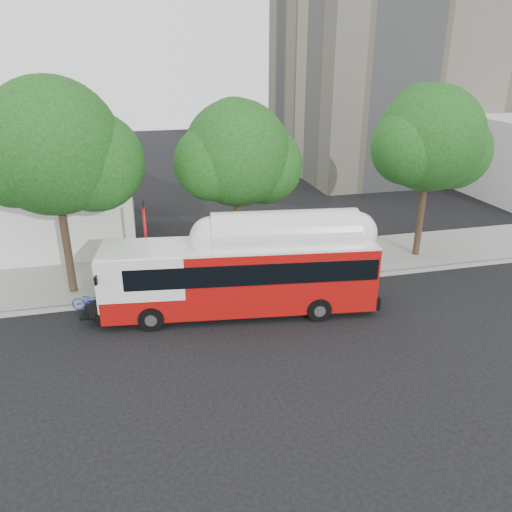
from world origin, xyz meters
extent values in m
plane|color=black|center=(0.00, 0.00, 0.00)|extent=(120.00, 120.00, 0.00)
cube|color=gray|center=(0.00, 6.50, 0.07)|extent=(60.00, 5.00, 0.15)
cube|color=gray|center=(0.00, 3.90, 0.07)|extent=(60.00, 0.30, 0.15)
cube|color=maroon|center=(-3.00, 3.90, 0.08)|extent=(10.00, 0.32, 0.16)
cylinder|color=#2D2116|center=(-9.00, 5.50, 3.04)|extent=(0.36, 0.36, 6.08)
sphere|color=#123C11|center=(-9.00, 5.50, 6.84)|extent=(5.80, 5.80, 5.80)
sphere|color=#123C11|center=(-7.41, 5.70, 6.08)|extent=(4.35, 4.35, 4.35)
cylinder|color=#2D2116|center=(-1.00, 6.00, 2.72)|extent=(0.36, 0.36, 5.44)
sphere|color=#123C11|center=(-1.00, 6.00, 6.12)|extent=(5.00, 5.00, 5.00)
sphere|color=#123C11|center=(0.38, 6.20, 5.44)|extent=(3.75, 3.75, 3.75)
cylinder|color=#2D2116|center=(9.00, 5.80, 2.88)|extent=(0.36, 0.36, 5.76)
sphere|color=#123C11|center=(9.00, 5.80, 6.48)|extent=(5.40, 5.40, 5.40)
sphere|color=#123C11|center=(10.48, 6.00, 5.76)|extent=(4.05, 4.05, 4.05)
cube|color=#AA0D0B|center=(-1.81, 1.87, 1.70)|extent=(11.58, 3.90, 2.74)
cube|color=black|center=(-1.34, 1.81, 2.27)|extent=(10.46, 3.81, 0.90)
cube|color=white|center=(-1.81, 1.87, 3.11)|extent=(11.57, 3.83, 0.09)
cube|color=white|center=(0.06, 1.62, 3.36)|extent=(6.25, 2.66, 0.52)
cube|color=black|center=(-7.96, 2.66, 0.47)|extent=(0.97, 1.79, 0.06)
imported|color=navy|center=(-7.96, 2.66, 0.93)|extent=(0.77, 1.68, 0.85)
cylinder|color=red|center=(-5.51, 4.11, 2.18)|extent=(0.13, 0.13, 4.37)
cube|color=black|center=(-5.51, 4.11, 4.48)|extent=(0.05, 0.44, 0.27)
camera|label=1|loc=(-5.78, -16.98, 10.40)|focal=35.00mm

